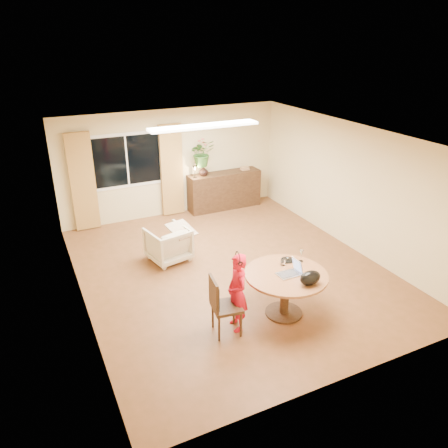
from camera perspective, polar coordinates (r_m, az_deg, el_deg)
name	(u,v)px	position (r m, az deg, el deg)	size (l,w,h in m)	color
floor	(231,270)	(8.52, 0.91, -5.99)	(6.50, 6.50, 0.00)	brown
ceiling	(232,137)	(7.57, 1.04, 11.33)	(6.50, 6.50, 0.00)	white
wall_back	(172,163)	(10.81, -6.80, 7.91)	(5.50, 5.50, 0.00)	#CFBD86
wall_left	(75,236)	(7.26, -18.88, -1.43)	(6.50, 6.50, 0.00)	#CFBD86
wall_right	(350,186)	(9.43, 16.15, 4.73)	(6.50, 6.50, 0.00)	#CFBD86
window	(127,161)	(10.45, -12.57, 8.09)	(1.70, 0.03, 1.30)	white
curtain_left	(83,182)	(10.31, -17.96, 5.20)	(0.55, 0.08, 2.25)	olive
curtain_right	(172,170)	(10.75, -6.84, 6.96)	(0.55, 0.08, 2.25)	olive
ceiling_panel	(204,126)	(8.64, -2.60, 12.66)	(2.20, 0.35, 0.05)	white
dining_table	(286,282)	(7.06, 8.06, -7.56)	(1.32, 1.32, 0.75)	brown
dining_chair	(227,305)	(6.65, 0.36, -10.57)	(0.46, 0.42, 0.97)	black
child	(237,293)	(6.67, 1.74, -8.94)	(0.30, 0.46, 1.26)	red
laptop	(289,268)	(6.89, 8.44, -5.68)	(0.37, 0.25, 0.25)	#B7B7BC
tumbler	(283,262)	(7.19, 7.71, -4.94)	(0.08, 0.08, 0.11)	white
wine_glass	(301,256)	(7.32, 10.06, -4.09)	(0.07, 0.07, 0.21)	white
pot_lid	(288,260)	(7.35, 8.33, -4.62)	(0.22, 0.22, 0.04)	white
handbag	(310,278)	(6.70, 11.20, -6.92)	(0.34, 0.20, 0.23)	black
armchair	(168,244)	(8.80, -7.32, -2.60)	(0.75, 0.77, 0.70)	beige
throw	(181,226)	(8.68, -5.61, -0.24)	(0.45, 0.55, 0.03)	beige
sideboard	(224,190)	(11.31, 0.03, 4.42)	(1.90, 0.46, 0.95)	black
vase	(203,171)	(10.90, -2.71, 6.95)	(0.24, 0.24, 0.25)	black
bouquet	(202,153)	(10.77, -2.88, 9.25)	(0.59, 0.51, 0.66)	#235D23
book_stack	(245,168)	(11.40, 2.74, 7.30)	(0.21, 0.16, 0.09)	#95724C
desk_lamp	(195,171)	(10.76, -3.83, 6.86)	(0.13, 0.13, 0.31)	black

